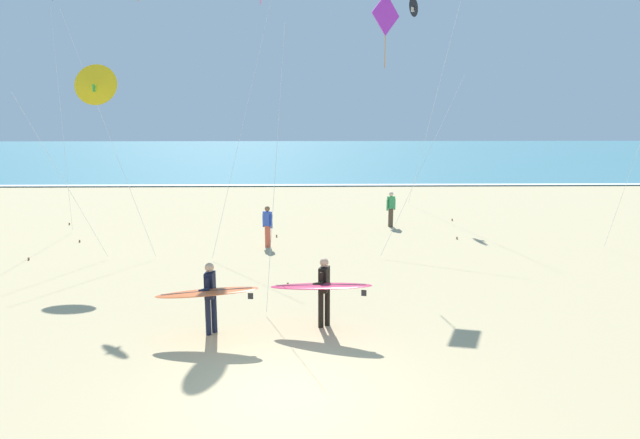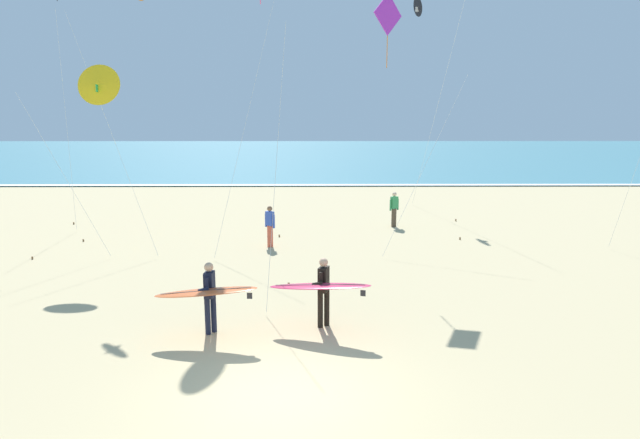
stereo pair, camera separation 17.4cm
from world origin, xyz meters
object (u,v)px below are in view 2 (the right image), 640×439
at_px(surfer_lead, 321,287).
at_px(surfer_trailing, 208,293).
at_px(kite_diamond_violet_far, 390,23).
at_px(bystander_blue_top, 270,226).
at_px(bystander_green_top, 394,209).
at_px(kite_delta_golden_near, 98,85).
at_px(kite_delta_charcoal_close, 419,8).

height_order(surfer_lead, surfer_trailing, same).
distance_m(surfer_lead, surfer_trailing, 2.63).
relative_size(kite_diamond_violet_far, bystander_blue_top, 5.58).
distance_m(bystander_green_top, bystander_blue_top, 6.46).
bearing_deg(kite_delta_golden_near, surfer_trailing, -55.44).
height_order(surfer_trailing, kite_delta_charcoal_close, kite_delta_charcoal_close).
xyz_separation_m(kite_diamond_violet_far, bystander_green_top, (1.07, 5.51, -7.13)).
bearing_deg(kite_diamond_violet_far, surfer_lead, -109.58).
relative_size(kite_delta_golden_near, bystander_green_top, 4.21).
bearing_deg(kite_delta_charcoal_close, surfer_trailing, -113.19).
bearing_deg(bystander_green_top, kite_diamond_violet_far, -100.96).
distance_m(surfer_trailing, kite_delta_golden_near, 9.78).
bearing_deg(surfer_trailing, kite_delta_golden_near, 124.56).
bearing_deg(surfer_lead, kite_diamond_violet_far, 70.42).
bearing_deg(bystander_blue_top, kite_diamond_violet_far, -22.84).
relative_size(surfer_lead, bystander_blue_top, 1.58).
height_order(surfer_lead, bystander_green_top, surfer_lead).
relative_size(surfer_trailing, bystander_blue_top, 1.51).
relative_size(surfer_lead, kite_diamond_violet_far, 0.28).
distance_m(kite_delta_golden_near, bystander_green_top, 13.14).
relative_size(bystander_green_top, bystander_blue_top, 1.00).
height_order(kite_delta_golden_near, bystander_blue_top, kite_delta_golden_near).
bearing_deg(kite_diamond_violet_far, kite_delta_golden_near, 179.70).
bearing_deg(bystander_blue_top, kite_delta_golden_near, -162.66).
relative_size(kite_diamond_violet_far, bystander_green_top, 5.58).
height_order(kite_diamond_violet_far, kite_delta_charcoal_close, kite_delta_charcoal_close).
bearing_deg(bystander_green_top, surfer_trailing, -115.71).
bearing_deg(surfer_lead, bystander_green_top, 74.29).
xyz_separation_m(bystander_green_top, bystander_blue_top, (-5.27, -3.75, 0.00)).
height_order(surfer_trailing, kite_delta_golden_near, kite_delta_golden_near).
bearing_deg(bystander_green_top, bystander_blue_top, -144.58).
relative_size(surfer_lead, kite_delta_charcoal_close, 0.23).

